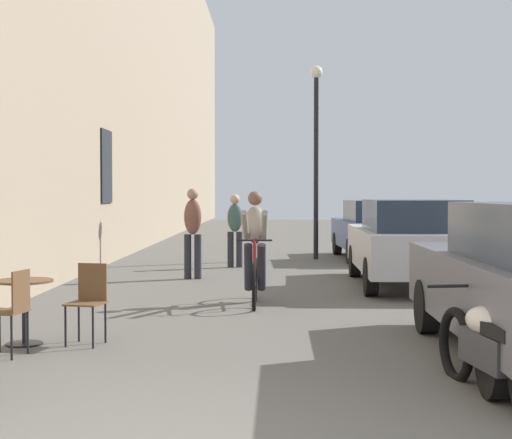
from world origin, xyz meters
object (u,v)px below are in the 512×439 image
cyclist_on_bicycle (255,250)px  street_lamp (316,137)px  parked_motorcycle (492,350)px  cafe_chair_mid_toward_wall (12,306)px  parked_car_second (409,241)px  cafe_chair_mid_toward_street (89,297)px  parked_car_third (376,229)px  cafe_table_mid (24,298)px  pedestrian_near (193,228)px  pedestrian_mid (235,226)px

cyclist_on_bicycle → street_lamp: street_lamp is taller
street_lamp → parked_motorcycle: bearing=-87.2°
cafe_chair_mid_toward_wall → cyclist_on_bicycle: size_ratio=0.51×
cyclist_on_bicycle → parked_car_second: size_ratio=0.40×
cafe_chair_mid_toward_street → parked_car_third: (4.69, 10.99, 0.26)m
cafe_table_mid → parked_car_second: 7.52m
cafe_chair_mid_toward_street → parked_car_third: bearing=66.9°
parked_car_second → cafe_chair_mid_toward_wall: bearing=-130.4°
cyclist_on_bicycle → parked_car_third: cyclist_on_bicycle is taller
parked_car_third → cafe_chair_mid_toward_wall: bearing=-114.4°
cafe_chair_mid_toward_street → pedestrian_near: (0.50, 6.49, 0.48)m
cafe_chair_mid_toward_wall → pedestrian_mid: pedestrian_mid is taller
cafe_chair_mid_toward_street → parked_motorcycle: 4.43m
cafe_chair_mid_toward_street → parked_motorcycle: cafe_chair_mid_toward_street is taller
cafe_table_mid → cafe_chair_mid_toward_wall: 0.62m
pedestrian_mid → parked_motorcycle: (2.60, -11.09, -0.53)m
cafe_table_mid → parked_motorcycle: bearing=-25.7°
cyclist_on_bicycle → pedestrian_mid: size_ratio=1.06×
cafe_chair_mid_toward_street → cafe_chair_mid_toward_wall: (-0.62, -0.69, 0.00)m
parked_car_second → parked_car_third: size_ratio=1.04×
cafe_table_mid → cafe_chair_mid_toward_street: 0.70m
cafe_table_mid → cafe_chair_mid_toward_street: size_ratio=0.81×
cafe_table_mid → cafe_chair_mid_toward_street: (0.70, 0.07, -0.00)m
cafe_chair_mid_toward_wall → street_lamp: size_ratio=0.18×
street_lamp → parked_motorcycle: 13.60m
pedestrian_near → pedestrian_mid: 2.46m
parked_car_third → pedestrian_mid: bearing=-148.3°
parked_motorcycle → cafe_chair_mid_toward_street: bearing=149.5°
cafe_chair_mid_toward_street → parked_motorcycle: size_ratio=0.42×
cafe_chair_mid_toward_wall → pedestrian_near: size_ratio=0.50×
parked_car_second → pedestrian_near: bearing=164.0°
street_lamp → pedestrian_mid: bearing=-131.5°
pedestrian_mid → parked_car_third: (3.47, 2.14, -0.15)m
cafe_chair_mid_toward_wall → parked_motorcycle: bearing=-19.3°
pedestrian_near → cafe_table_mid: bearing=-100.4°
pedestrian_near → pedestrian_mid: bearing=73.1°
cafe_chair_mid_toward_street → pedestrian_near: bearing=85.6°
street_lamp → parked_car_third: 2.78m
cafe_table_mid → street_lamp: bearing=70.8°
cafe_table_mid → pedestrian_near: 6.69m
cafe_table_mid → cafe_chair_mid_toward_wall: bearing=-83.1°
pedestrian_mid → street_lamp: 3.67m
cyclist_on_bicycle → cafe_table_mid: bearing=-127.8°
cafe_chair_mid_toward_street → pedestrian_near: size_ratio=0.50×
cafe_chair_mid_toward_street → parked_car_third: size_ratio=0.21×
parked_car_second → parked_motorcycle: parked_car_second is taller
parked_car_second → parked_motorcycle: bearing=-95.2°
cafe_chair_mid_toward_street → cafe_chair_mid_toward_wall: 0.93m
pedestrian_mid → street_lamp: bearing=48.5°
parked_car_third → parked_motorcycle: parked_car_third is taller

